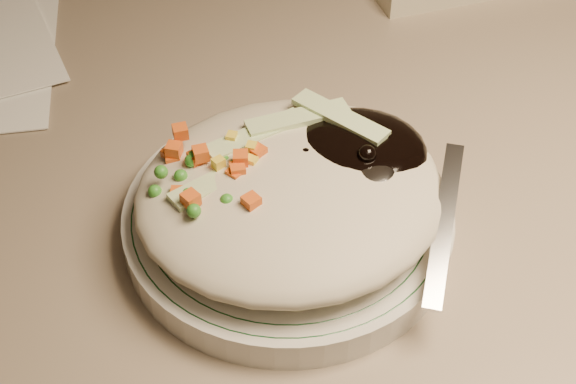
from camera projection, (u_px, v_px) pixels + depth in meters
name	position (u px, v px, depth m)	size (l,w,h in m)	color
desk	(335.00, 229.00, 0.80)	(1.40, 0.70, 0.74)	#7F6F5C
plate	(288.00, 221.00, 0.51)	(0.21, 0.21, 0.02)	silver
plate_rim	(288.00, 210.00, 0.51)	(0.20, 0.20, 0.00)	#144723
meal	(295.00, 185.00, 0.49)	(0.21, 0.19, 0.05)	#B2AA90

